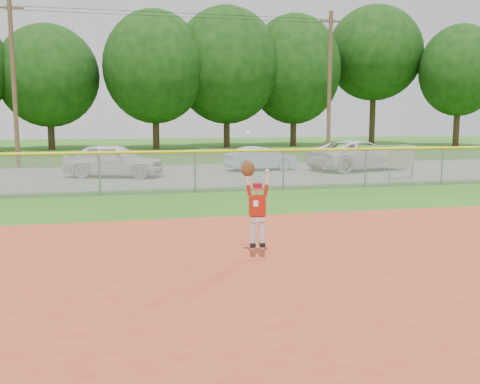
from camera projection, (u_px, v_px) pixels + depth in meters
name	position (u px, v px, depth m)	size (l,w,h in m)	color
ground	(273.00, 269.00, 9.69)	(120.00, 120.00, 0.00)	#295F15
clay_infield	(340.00, 332.00, 6.79)	(24.00, 16.00, 0.04)	#A63A1D
parking_strip	(177.00, 175.00, 25.13)	(44.00, 10.00, 0.03)	slate
car_white_a	(114.00, 160.00, 24.10)	(1.78, 4.43, 1.51)	silver
car_blue	(261.00, 158.00, 27.13)	(1.27, 3.63, 1.20)	#8FB9D6
car_white_b	(359.00, 155.00, 27.26)	(2.51, 5.44, 1.51)	white
sponsor_sign	(402.00, 158.00, 23.23)	(1.57, 0.58, 1.46)	gray
outfield_fence	(195.00, 169.00, 19.22)	(40.06, 0.10, 1.55)	gray
power_lines	(182.00, 82.00, 30.49)	(19.40, 0.24, 9.00)	#4C3823
tree_line	(159.00, 60.00, 45.44)	(62.37, 13.00, 14.43)	#422D1C
ballplayer	(256.00, 204.00, 10.24)	(0.55, 0.26, 2.21)	silver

